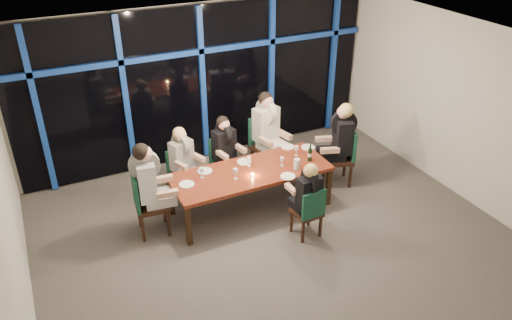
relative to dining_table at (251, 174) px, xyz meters
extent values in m
plane|color=#58534E|center=(0.00, -0.80, -0.68)|extent=(7.00, 7.00, 0.00)
cube|color=silver|center=(0.00, 2.20, 0.82)|extent=(7.00, 0.04, 3.00)
cube|color=silver|center=(0.00, -3.80, 0.82)|extent=(7.00, 0.04, 3.00)
cube|color=silver|center=(-3.50, -0.80, 0.82)|extent=(0.04, 6.00, 3.00)
cube|color=silver|center=(3.50, -0.80, 0.82)|extent=(0.04, 6.00, 3.00)
cube|color=white|center=(0.00, -0.80, 2.32)|extent=(7.00, 6.00, 0.04)
cube|color=black|center=(0.00, 2.14, 0.82)|extent=(6.86, 0.04, 2.94)
cube|color=navy|center=(-2.90, 2.09, 0.82)|extent=(0.10, 0.10, 2.94)
cube|color=navy|center=(-1.45, 2.09, 0.82)|extent=(0.10, 0.10, 2.94)
cube|color=navy|center=(0.00, 2.09, 0.82)|extent=(0.10, 0.10, 2.94)
cube|color=navy|center=(1.45, 2.09, 0.82)|extent=(0.10, 0.10, 2.94)
cube|color=navy|center=(2.90, 2.09, 0.82)|extent=(0.10, 0.10, 2.94)
cube|color=navy|center=(0.00, 2.09, 1.48)|extent=(6.86, 0.10, 0.10)
cube|color=#FF2D14|center=(1.10, 2.45, 1.47)|extent=(0.60, 0.05, 0.35)
cube|color=maroon|center=(0.00, 0.00, 0.04)|extent=(2.60, 1.00, 0.06)
cube|color=black|center=(-1.24, -0.44, -0.34)|extent=(0.08, 0.08, 0.69)
cube|color=black|center=(1.24, -0.44, -0.34)|extent=(0.08, 0.08, 0.69)
cube|color=black|center=(-1.24, 0.44, -0.34)|extent=(0.08, 0.08, 0.69)
cube|color=black|center=(1.24, 0.44, -0.34)|extent=(0.08, 0.08, 0.69)
cube|color=black|center=(-0.86, 0.83, -0.26)|extent=(0.54, 0.54, 0.06)
cube|color=#174C36|center=(-0.93, 1.01, -0.01)|extent=(0.41, 0.19, 0.47)
cube|color=black|center=(-0.97, 0.62, -0.49)|extent=(0.05, 0.05, 0.39)
cube|color=black|center=(-0.65, 0.73, -0.49)|extent=(0.05, 0.05, 0.39)
cube|color=black|center=(-1.08, 0.93, -0.49)|extent=(0.05, 0.05, 0.39)
cube|color=black|center=(-0.76, 1.05, -0.49)|extent=(0.05, 0.05, 0.39)
cube|color=black|center=(-0.08, 0.85, -0.25)|extent=(0.51, 0.51, 0.06)
cube|color=#174C36|center=(-0.12, 1.04, 0.01)|extent=(0.43, 0.13, 0.48)
cube|color=black|center=(-0.22, 0.65, -0.48)|extent=(0.05, 0.05, 0.40)
cube|color=black|center=(0.12, 0.72, -0.48)|extent=(0.05, 0.05, 0.40)
cube|color=black|center=(-0.29, 0.99, -0.48)|extent=(0.05, 0.05, 0.40)
cube|color=black|center=(0.05, 1.06, -0.48)|extent=(0.05, 0.05, 0.40)
cube|color=black|center=(0.81, 1.00, -0.18)|extent=(0.60, 0.60, 0.07)
cube|color=#174C36|center=(0.77, 1.22, 0.12)|extent=(0.50, 0.16, 0.56)
cube|color=black|center=(0.66, 0.76, -0.45)|extent=(0.05, 0.05, 0.47)
cube|color=black|center=(1.05, 0.84, -0.45)|extent=(0.05, 0.05, 0.47)
cube|color=black|center=(0.57, 1.15, -0.45)|extent=(0.05, 0.05, 0.47)
cube|color=black|center=(0.97, 1.24, -0.45)|extent=(0.05, 0.05, 0.47)
cube|color=black|center=(-1.63, 0.11, -0.19)|extent=(0.55, 0.55, 0.07)
cube|color=#174C36|center=(-1.85, 0.13, 0.11)|extent=(0.11, 0.50, 0.55)
cube|color=black|center=(-1.45, -0.11, -0.45)|extent=(0.05, 0.05, 0.46)
cube|color=black|center=(-1.41, 0.28, -0.45)|extent=(0.05, 0.05, 0.46)
cube|color=black|center=(-1.85, -0.06, -0.45)|extent=(0.05, 0.05, 0.46)
cube|color=black|center=(-1.80, 0.33, -0.45)|extent=(0.05, 0.05, 0.46)
cube|color=black|center=(1.78, 0.09, -0.19)|extent=(0.63, 0.63, 0.07)
cube|color=#174C36|center=(1.98, 0.01, 0.11)|extent=(0.22, 0.48, 0.55)
cube|color=black|center=(1.66, 0.34, -0.45)|extent=(0.06, 0.06, 0.46)
cube|color=black|center=(1.53, -0.03, -0.45)|extent=(0.06, 0.06, 0.46)
cube|color=black|center=(2.03, 0.21, -0.45)|extent=(0.06, 0.06, 0.46)
cube|color=black|center=(1.90, -0.16, -0.45)|extent=(0.06, 0.06, 0.46)
cube|color=black|center=(0.48, -0.99, -0.28)|extent=(0.43, 0.43, 0.05)
cube|color=#174C36|center=(0.49, -1.17, -0.03)|extent=(0.41, 0.06, 0.45)
cube|color=black|center=(0.63, -0.82, -0.49)|extent=(0.04, 0.04, 0.38)
cube|color=black|center=(0.31, -0.83, -0.49)|extent=(0.04, 0.04, 0.38)
cube|color=black|center=(0.65, -1.14, -0.49)|extent=(0.04, 0.04, 0.38)
cube|color=black|center=(0.33, -1.16, -0.49)|extent=(0.04, 0.04, 0.38)
cube|color=black|center=(-0.83, 0.72, -0.17)|extent=(0.45, 0.48, 0.13)
cube|color=black|center=(-0.88, 0.87, 0.14)|extent=(0.43, 0.34, 0.52)
cylinder|color=black|center=(-0.88, 0.87, 0.35)|extent=(0.22, 0.40, 0.39)
sphere|color=tan|center=(-0.87, 0.85, 0.51)|extent=(0.20, 0.20, 0.20)
sphere|color=tan|center=(-0.88, 0.88, 0.54)|extent=(0.22, 0.22, 0.22)
cube|color=tan|center=(-0.98, 0.59, 0.11)|extent=(0.16, 0.29, 0.07)
cube|color=tan|center=(-0.63, 0.72, 0.11)|extent=(0.16, 0.29, 0.07)
cube|color=black|center=(-0.06, 0.74, -0.15)|extent=(0.42, 0.46, 0.13)
cube|color=black|center=(-0.09, 0.89, 0.16)|extent=(0.42, 0.30, 0.54)
cylinder|color=black|center=(-0.09, 0.89, 0.37)|extent=(0.17, 0.41, 0.40)
sphere|color=tan|center=(-0.09, 0.87, 0.54)|extent=(0.20, 0.20, 0.20)
sphere|color=black|center=(-0.10, 0.91, 0.57)|extent=(0.22, 0.22, 0.22)
cube|color=tan|center=(-0.23, 0.63, 0.11)|extent=(0.13, 0.30, 0.08)
cube|color=tan|center=(0.14, 0.70, 0.11)|extent=(0.13, 0.30, 0.08)
cube|color=silver|center=(0.84, 0.87, -0.07)|extent=(0.50, 0.55, 0.16)
cube|color=silver|center=(0.80, 1.04, 0.30)|extent=(0.50, 0.36, 0.63)
cylinder|color=silver|center=(0.80, 1.04, 0.55)|extent=(0.21, 0.48, 0.47)
sphere|color=tan|center=(0.81, 1.02, 0.75)|extent=(0.23, 0.23, 0.23)
sphere|color=black|center=(0.80, 1.06, 0.78)|extent=(0.26, 0.26, 0.26)
cube|color=tan|center=(0.64, 0.73, 0.11)|extent=(0.16, 0.35, 0.09)
cube|color=tan|center=(1.08, 0.83, 0.11)|extent=(0.16, 0.35, 0.09)
cube|color=black|center=(-1.50, 0.09, -0.08)|extent=(0.51, 0.45, 0.15)
cube|color=black|center=(-1.67, 0.11, 0.29)|extent=(0.31, 0.47, 0.62)
cylinder|color=black|center=(-1.67, 0.11, 0.53)|extent=(0.47, 0.16, 0.46)
sphere|color=tan|center=(-1.65, 0.11, 0.73)|extent=(0.23, 0.23, 0.23)
sphere|color=black|center=(-1.69, 0.12, 0.76)|extent=(0.25, 0.25, 0.25)
cube|color=tan|center=(-1.43, -0.13, 0.11)|extent=(0.34, 0.13, 0.09)
cube|color=tan|center=(-1.38, 0.30, 0.11)|extent=(0.34, 0.13, 0.09)
cube|color=black|center=(1.66, 0.13, -0.08)|extent=(0.57, 0.53, 0.15)
cube|color=black|center=(1.82, 0.07, 0.28)|extent=(0.40, 0.50, 0.61)
cylinder|color=black|center=(1.82, 0.07, 0.52)|extent=(0.47, 0.26, 0.46)
sphere|color=tan|center=(1.80, 0.08, 0.72)|extent=(0.23, 0.23, 0.23)
sphere|color=tan|center=(1.84, 0.07, 0.75)|extent=(0.25, 0.25, 0.25)
cube|color=tan|center=(1.65, 0.37, 0.11)|extent=(0.34, 0.19, 0.09)
cube|color=tan|center=(1.50, -0.04, 0.11)|extent=(0.34, 0.19, 0.09)
cube|color=black|center=(0.47, -0.88, -0.19)|extent=(0.34, 0.39, 0.13)
cube|color=black|center=(0.48, -1.02, 0.11)|extent=(0.37, 0.23, 0.51)
cylinder|color=black|center=(0.48, -1.02, 0.31)|extent=(0.11, 0.38, 0.38)
sphere|color=tan|center=(0.48, -1.01, 0.47)|extent=(0.19, 0.19, 0.19)
sphere|color=tan|center=(0.48, -1.04, 0.50)|extent=(0.21, 0.21, 0.21)
cube|color=tan|center=(0.65, -0.80, 0.10)|extent=(0.09, 0.27, 0.07)
cube|color=tan|center=(0.29, -0.82, 0.10)|extent=(0.09, 0.27, 0.07)
cylinder|color=white|center=(-0.68, 0.30, 0.08)|extent=(0.24, 0.24, 0.01)
cylinder|color=white|center=(0.03, 0.30, 0.08)|extent=(0.24, 0.24, 0.01)
cylinder|color=white|center=(0.94, 0.45, 0.08)|extent=(0.24, 0.24, 0.01)
cylinder|color=white|center=(-1.07, 0.05, 0.08)|extent=(0.24, 0.24, 0.01)
cylinder|color=white|center=(1.25, 0.28, 0.08)|extent=(0.24, 0.24, 0.01)
cylinder|color=white|center=(0.45, -0.43, 0.08)|extent=(0.24, 0.24, 0.01)
cylinder|color=black|center=(1.03, -0.13, 0.18)|extent=(0.07, 0.07, 0.22)
cylinder|color=black|center=(1.03, -0.13, 0.33)|extent=(0.03, 0.03, 0.08)
cylinder|color=silver|center=(1.03, -0.13, 0.18)|extent=(0.07, 0.07, 0.06)
cylinder|color=silver|center=(0.70, -0.28, 0.16)|extent=(0.10, 0.10, 0.18)
cylinder|color=silver|center=(0.75, -0.28, 0.18)|extent=(0.01, 0.01, 0.13)
cylinder|color=#FFA04C|center=(-0.04, -0.16, 0.08)|extent=(0.05, 0.05, 0.03)
cylinder|color=silver|center=(-0.32, -0.13, 0.07)|extent=(0.07, 0.07, 0.01)
cylinder|color=silver|center=(-0.32, -0.13, 0.13)|extent=(0.01, 0.01, 0.10)
cylinder|color=silver|center=(-0.32, -0.13, 0.22)|extent=(0.07, 0.07, 0.07)
cylinder|color=silver|center=(0.04, 0.15, 0.07)|extent=(0.06, 0.06, 0.01)
cylinder|color=silver|center=(0.04, 0.15, 0.12)|extent=(0.01, 0.01, 0.10)
cylinder|color=silver|center=(0.04, 0.15, 0.21)|extent=(0.07, 0.07, 0.07)
cylinder|color=silver|center=(0.54, -0.08, 0.07)|extent=(0.06, 0.06, 0.01)
cylinder|color=silver|center=(0.54, -0.08, 0.12)|extent=(0.01, 0.01, 0.09)
cylinder|color=silver|center=(0.54, -0.08, 0.19)|extent=(0.06, 0.06, 0.06)
cylinder|color=silver|center=(-0.79, 0.15, 0.07)|extent=(0.06, 0.06, 0.01)
cylinder|color=silver|center=(-0.79, 0.15, 0.12)|extent=(0.01, 0.01, 0.10)
cylinder|color=silver|center=(-0.79, 0.15, 0.21)|extent=(0.07, 0.07, 0.07)
cylinder|color=silver|center=(0.93, 0.13, 0.07)|extent=(0.06, 0.06, 0.01)
cylinder|color=silver|center=(0.93, 0.13, 0.12)|extent=(0.01, 0.01, 0.10)
cylinder|color=silver|center=(0.93, 0.13, 0.21)|extent=(0.07, 0.07, 0.07)
camera|label=1|loc=(-2.96, -6.29, 4.18)|focal=35.00mm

